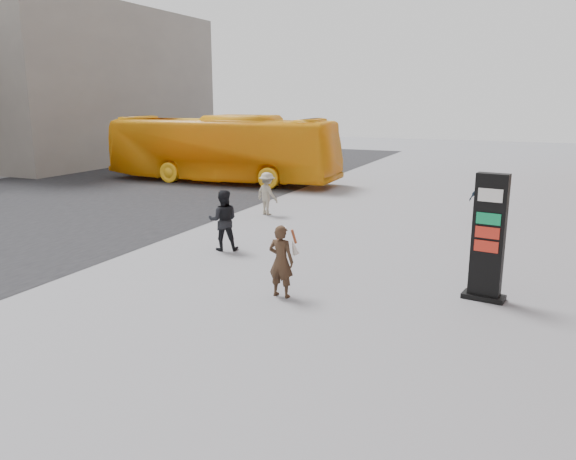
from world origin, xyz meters
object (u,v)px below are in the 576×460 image
at_px(bus, 222,149).
at_px(pedestrian_a, 223,220).
at_px(pedestrian_b, 267,194).
at_px(woman, 281,260).
at_px(info_pylon, 488,238).
at_px(pedestrian_c, 481,201).

xyz_separation_m(bus, pedestrian_a, (6.82, -11.51, -0.83)).
height_order(bus, pedestrian_b, bus).
bearing_deg(woman, info_pylon, -155.26).
height_order(info_pylon, bus, bus).
relative_size(bus, pedestrian_c, 8.09).
height_order(woman, pedestrian_a, pedestrian_a).
relative_size(pedestrian_a, pedestrian_b, 1.10).
bearing_deg(pedestrian_b, pedestrian_c, -143.78).
bearing_deg(pedestrian_b, woman, 140.91).
bearing_deg(woman, pedestrian_b, -58.81).
distance_m(bus, pedestrian_a, 13.40).
relative_size(woman, pedestrian_a, 0.92).
relative_size(info_pylon, woman, 1.71).
distance_m(bus, pedestrian_b, 8.79).
distance_m(info_pylon, woman, 4.34).
distance_m(info_pylon, bus, 18.84).
xyz_separation_m(info_pylon, bus, (-13.90, 12.72, 0.34)).
xyz_separation_m(woman, pedestrian_b, (-4.11, 7.74, -0.03)).
distance_m(bus, pedestrian_c, 13.95).
relative_size(pedestrian_b, pedestrian_c, 1.04).
xyz_separation_m(bus, pedestrian_b, (5.77, -6.57, -0.90)).
height_order(pedestrian_a, pedestrian_c, pedestrian_a).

